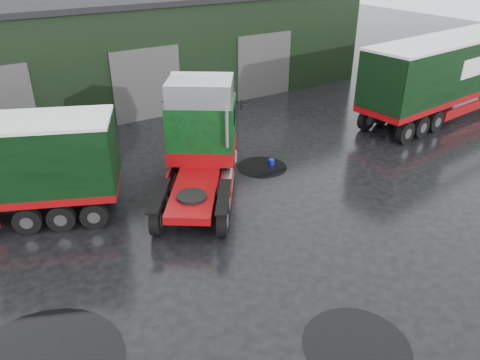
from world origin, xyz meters
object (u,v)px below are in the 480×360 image
at_px(warehouse, 110,45).
at_px(lorry_right, 451,76).
at_px(wash_bucket, 271,162).
at_px(tree_back_b, 161,8).
at_px(hero_tractor, 196,148).

xyz_separation_m(warehouse, lorry_right, (15.00, -14.67, -0.88)).
bearing_deg(lorry_right, warehouse, -139.92).
bearing_deg(wash_bucket, tree_back_b, 77.10).
relative_size(hero_tractor, wash_bucket, 25.94).
height_order(warehouse, lorry_right, warehouse).
relative_size(warehouse, lorry_right, 1.87).
distance_m(hero_tractor, lorry_right, 17.07).
bearing_deg(hero_tractor, tree_back_b, 103.47).
height_order(wash_bucket, tree_back_b, tree_back_b).
xyz_separation_m(warehouse, wash_bucket, (2.30, -14.87, -3.03)).
bearing_deg(hero_tractor, warehouse, 117.37).
distance_m(warehouse, wash_bucket, 15.35).
bearing_deg(hero_tractor, lorry_right, 38.72).
height_order(warehouse, wash_bucket, warehouse).
height_order(lorry_right, wash_bucket, lorry_right).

